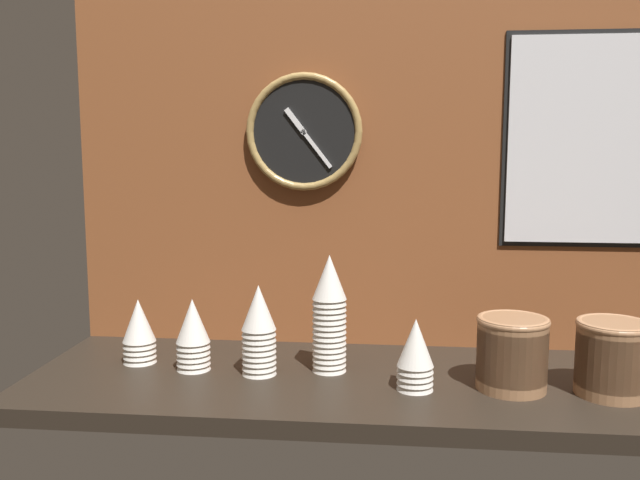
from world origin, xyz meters
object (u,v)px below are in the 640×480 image
(cup_stack_center_left, at_px, (259,330))
(cup_stack_left, at_px, (193,334))
(cup_stack_far_left, at_px, (139,331))
(cup_stack_center_right, at_px, (415,354))
(bowl_stack_far_right, at_px, (613,356))
(wall_clock, at_px, (304,132))
(menu_board, at_px, (585,140))
(cup_stack_center, at_px, (329,313))
(bowl_stack_right, at_px, (512,352))

(cup_stack_center_left, xyz_separation_m, cup_stack_left, (-0.16, 0.02, -0.02))
(cup_stack_far_left, relative_size, cup_stack_left, 0.92)
(cup_stack_center_right, distance_m, bowl_stack_far_right, 0.42)
(cup_stack_center_left, xyz_separation_m, bowl_stack_far_right, (0.77, -0.05, -0.02))
(cup_stack_far_left, distance_m, cup_stack_center_right, 0.68)
(cup_stack_center_left, bearing_deg, wall_clock, 73.39)
(cup_stack_center_left, bearing_deg, bowl_stack_far_right, -3.86)
(cup_stack_center_left, relative_size, cup_stack_center_right, 1.34)
(wall_clock, xyz_separation_m, menu_board, (0.70, 0.01, -0.02))
(cup_stack_left, relative_size, menu_board, 0.32)
(wall_clock, relative_size, menu_board, 0.56)
(cup_stack_center_right, relative_size, wall_clock, 0.52)
(cup_stack_left, xyz_separation_m, bowl_stack_far_right, (0.93, -0.07, -0.00))
(cup_stack_left, bearing_deg, bowl_stack_far_right, -4.32)
(cup_stack_center_left, bearing_deg, cup_stack_left, 173.54)
(cup_stack_far_left, bearing_deg, cup_stack_center, -1.82)
(cup_stack_far_left, bearing_deg, cup_stack_center_right, -10.25)
(cup_stack_center_right, bearing_deg, wall_clock, 131.73)
(wall_clock, bearing_deg, cup_stack_center_left, -106.61)
(cup_stack_far_left, height_order, cup_stack_center_right, same)
(cup_stack_center, height_order, cup_stack_center_left, cup_stack_center)
(bowl_stack_far_right, xyz_separation_m, wall_clock, (-0.70, 0.30, 0.48))
(cup_stack_far_left, bearing_deg, cup_stack_left, -13.99)
(cup_stack_center, relative_size, cup_stack_left, 1.62)
(cup_stack_far_left, relative_size, wall_clock, 0.52)
(bowl_stack_far_right, bearing_deg, menu_board, 88.99)
(cup_stack_far_left, height_order, bowl_stack_right, bowl_stack_right)
(cup_stack_far_left, height_order, wall_clock, wall_clock)
(cup_stack_left, bearing_deg, cup_stack_center, 3.87)
(cup_stack_far_left, distance_m, bowl_stack_right, 0.88)
(bowl_stack_right, height_order, menu_board, menu_board)
(cup_stack_left, bearing_deg, menu_board, 14.42)
(cup_stack_far_left, distance_m, cup_stack_left, 0.15)
(bowl_stack_far_right, height_order, bowl_stack_right, same)
(cup_stack_center_right, height_order, bowl_stack_right, bowl_stack_right)
(menu_board, bearing_deg, cup_stack_center_left, -161.53)
(cup_stack_center_right, distance_m, bowl_stack_right, 0.21)
(cup_stack_left, distance_m, bowl_stack_far_right, 0.94)
(wall_clock, bearing_deg, bowl_stack_far_right, -23.49)
(cup_stack_center, distance_m, cup_stack_center_right, 0.23)
(cup_stack_center_right, xyz_separation_m, bowl_stack_right, (0.21, 0.03, 0.01))
(wall_clock, distance_m, menu_board, 0.70)
(cup_stack_center, height_order, bowl_stack_far_right, cup_stack_center)
(cup_stack_center, relative_size, bowl_stack_far_right, 1.73)
(cup_stack_center_left, distance_m, bowl_stack_right, 0.57)
(wall_clock, bearing_deg, bowl_stack_right, -30.60)
(cup_stack_far_left, relative_size, bowl_stack_right, 0.98)
(menu_board, bearing_deg, cup_stack_far_left, -169.32)
(cup_stack_center, relative_size, bowl_stack_right, 1.73)
(cup_stack_center, bearing_deg, cup_stack_far_left, 178.18)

